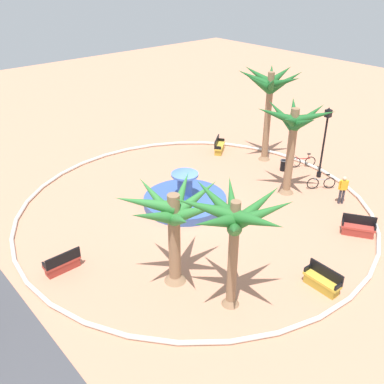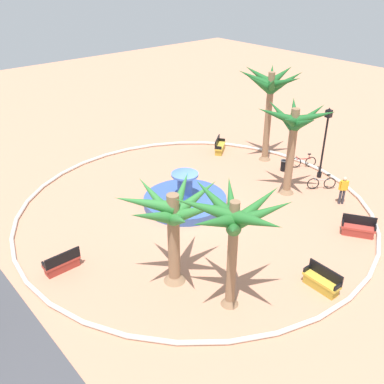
{
  "view_description": "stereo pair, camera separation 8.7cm",
  "coord_description": "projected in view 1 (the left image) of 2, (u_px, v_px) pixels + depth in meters",
  "views": [
    {
      "loc": [
        -15.23,
        13.45,
        12.17
      ],
      "look_at": [
        0.23,
        0.02,
        1.0
      ],
      "focal_mm": 40.67,
      "sensor_mm": 36.0,
      "label": 1
    },
    {
      "loc": [
        -15.29,
        13.39,
        12.17
      ],
      "look_at": [
        0.23,
        0.02,
        1.0
      ],
      "focal_mm": 40.67,
      "sensor_mm": 36.0,
      "label": 2
    }
  ],
  "objects": [
    {
      "name": "ground_plane",
      "position": [
        195.0,
        210.0,
        23.67
      ],
      "size": [
        80.0,
        80.0,
        0.0
      ],
      "primitive_type": "plane",
      "color": "tan"
    },
    {
      "name": "bicycle_red_frame",
      "position": [
        303.0,
        162.0,
        28.24
      ],
      "size": [
        1.03,
        1.45,
        0.94
      ],
      "color": "black",
      "rests_on": "ground"
    },
    {
      "name": "lamppost",
      "position": [
        325.0,
        137.0,
        25.92
      ],
      "size": [
        0.32,
        0.32,
        4.48
      ],
      "color": "black",
      "rests_on": "ground"
    },
    {
      "name": "fountain",
      "position": [
        185.0,
        200.0,
        24.01
      ],
      "size": [
        4.58,
        4.58,
        1.93
      ],
      "color": "#38569E",
      "rests_on": "ground"
    },
    {
      "name": "palm_tree_mid_plaza",
      "position": [
        235.0,
        221.0,
        15.39
      ],
      "size": [
        4.37,
        4.3,
        4.95
      ],
      "color": "#8E6B4C",
      "rests_on": "ground"
    },
    {
      "name": "trash_bin",
      "position": [
        283.0,
        165.0,
        27.8
      ],
      "size": [
        0.46,
        0.46,
        0.73
      ],
      "color": "black",
      "rests_on": "ground"
    },
    {
      "name": "bench_west",
      "position": [
        322.0,
        282.0,
        17.91
      ],
      "size": [
        1.62,
        0.55,
        1.0
      ],
      "color": "gold",
      "rests_on": "ground"
    },
    {
      "name": "palm_tree_near_fountain",
      "position": [
        270.0,
        88.0,
        27.23
      ],
      "size": [
        4.4,
        4.31,
        6.15
      ],
      "color": "#8E6B4C",
      "rests_on": "ground"
    },
    {
      "name": "person_cyclist_helmet",
      "position": [
        343.0,
        189.0,
        23.82
      ],
      "size": [
        0.37,
        0.43,
        1.66
      ],
      "color": "#33333D",
      "rests_on": "ground"
    },
    {
      "name": "bench_southeast",
      "position": [
        219.0,
        147.0,
        30.47
      ],
      "size": [
        1.35,
        1.58,
        1.0
      ],
      "color": "gold",
      "rests_on": "ground"
    },
    {
      "name": "palm_tree_far_side",
      "position": [
        173.0,
        216.0,
        17.01
      ],
      "size": [
        4.21,
        4.39,
        4.43
      ],
      "color": "#8E6B4C",
      "rests_on": "ground"
    },
    {
      "name": "plaza_curb",
      "position": [
        195.0,
        208.0,
        23.62
      ],
      "size": [
        18.99,
        18.99,
        0.2
      ],
      "primitive_type": "torus",
      "color": "silver",
      "rests_on": "ground"
    },
    {
      "name": "palm_tree_by_curb",
      "position": [
        294.0,
        127.0,
        23.46
      ],
      "size": [
        3.94,
        4.02,
        5.33
      ],
      "color": "#8E6B4C",
      "rests_on": "ground"
    },
    {
      "name": "bicycle_by_lamppost",
      "position": [
        321.0,
        183.0,
        25.62
      ],
      "size": [
        1.09,
        1.4,
        0.94
      ],
      "color": "black",
      "rests_on": "ground"
    },
    {
      "name": "bench_east",
      "position": [
        358.0,
        229.0,
        21.39
      ],
      "size": [
        1.62,
        1.27,
        1.0
      ],
      "color": "#B73D33",
      "rests_on": "ground"
    },
    {
      "name": "bench_north",
      "position": [
        62.0,
        264.0,
        18.93
      ],
      "size": [
        0.52,
        1.61,
        1.0
      ],
      "color": "#B73D33",
      "rests_on": "ground"
    }
  ]
}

